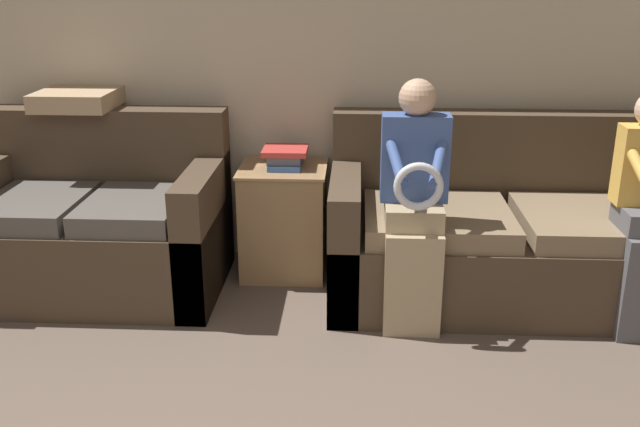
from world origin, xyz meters
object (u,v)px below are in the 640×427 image
(book_stack, at_px, (285,157))
(throw_pillow, at_px, (77,99))
(couch_side, at_px, (97,228))
(side_shelf, at_px, (284,219))
(child_left_seated, at_px, (414,197))
(couch_main, at_px, (508,236))

(book_stack, distance_m, throw_pillow, 1.23)
(couch_side, distance_m, throw_pillow, 0.75)
(side_shelf, bearing_deg, child_left_seated, -40.79)
(couch_main, distance_m, throw_pillow, 2.55)
(child_left_seated, height_order, book_stack, child_left_seated)
(couch_side, distance_m, side_shelf, 1.06)
(couch_main, bearing_deg, side_shelf, 170.45)
(child_left_seated, xyz_separation_m, book_stack, (-0.69, 0.62, 0.03))
(side_shelf, height_order, book_stack, book_stack)
(side_shelf, distance_m, throw_pillow, 1.37)
(side_shelf, xyz_separation_m, book_stack, (0.01, 0.01, 0.37))
(couch_side, height_order, book_stack, couch_side)
(couch_side, xyz_separation_m, book_stack, (1.04, 0.26, 0.36))
(side_shelf, bearing_deg, book_stack, 34.17)
(child_left_seated, bearing_deg, side_shelf, 139.21)
(couch_main, height_order, throw_pillow, throw_pillow)
(side_shelf, bearing_deg, couch_main, -9.55)
(couch_main, distance_m, couch_side, 2.29)
(couch_side, bearing_deg, child_left_seated, -11.75)
(throw_pillow, bearing_deg, couch_main, -6.17)
(couch_main, relative_size, couch_side, 1.40)
(side_shelf, relative_size, book_stack, 2.41)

